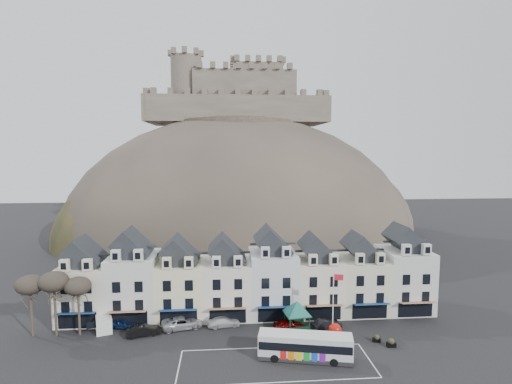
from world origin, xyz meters
TOP-DOWN VIEW (x-y plane):
  - ground at (0.00, 0.00)m, footprint 300.00×300.00m
  - coach_bay_markings at (2.00, 1.25)m, footprint 22.00×7.50m
  - townhouse_terrace at (0.15, 15.97)m, footprint 54.40×9.35m
  - castle_hill at (1.25, 68.95)m, footprint 100.00×76.00m
  - castle at (0.51, 75.93)m, footprint 50.20×22.20m
  - tree_left_far at (-29.00, 10.50)m, footprint 3.61×3.61m
  - tree_left_mid at (-26.00, 10.50)m, footprint 3.78×3.78m
  - tree_left_near at (-23.00, 10.50)m, footprint 3.43×3.43m
  - bus at (5.53, 1.96)m, footprint 11.14×4.71m
  - bus_shelter at (5.91, 9.38)m, footprint 6.45×6.45m
  - red_buoy at (10.37, 6.54)m, footprint 1.70×1.70m
  - flagpole at (10.26, 6.86)m, footprint 1.24×0.41m
  - white_van at (-20.36, 12.00)m, footprint 3.35×4.93m
  - planter_west at (15.50, 5.42)m, footprint 1.01×0.66m
  - planter_east at (16.82, 3.99)m, footprint 1.12×0.77m
  - car_navy at (-17.85, 12.00)m, footprint 4.24×2.40m
  - car_black at (-14.52, 9.50)m, footprint 4.70×2.67m
  - car_silver at (-9.60, 11.36)m, footprint 6.03×3.86m
  - car_white at (-3.98, 11.46)m, footprint 4.75×2.58m
  - car_maroon at (4.80, 9.88)m, footprint 4.13×2.00m
  - car_charcoal at (10.00, 9.50)m, footprint 4.60×2.87m

SIDE VIEW (x-z plane):
  - ground at x=0.00m, z-range 0.00..0.00m
  - coach_bay_markings at x=2.00m, z-range -0.01..0.01m
  - castle_hill at x=1.25m, z-range -33.89..34.11m
  - planter_west at x=15.50m, z-range -0.02..0.93m
  - planter_east at x=16.82m, z-range -0.02..1.08m
  - car_white at x=-3.98m, z-range 0.00..1.31m
  - car_maroon at x=4.80m, z-range 0.00..1.36m
  - car_navy at x=-17.85m, z-range 0.00..1.36m
  - car_charcoal at x=10.00m, z-range 0.00..1.43m
  - car_black at x=-14.52m, z-range 0.00..1.46m
  - car_silver at x=-9.60m, z-range 0.00..1.57m
  - white_van at x=-20.36m, z-range 0.00..2.07m
  - red_buoy at x=10.37m, z-range 0.02..2.12m
  - bus at x=5.53m, z-range 0.16..3.23m
  - bus_shelter at x=5.91m, z-range 1.14..5.27m
  - flagpole at x=10.26m, z-range 0.63..9.46m
  - townhouse_terrace at x=0.15m, z-range -0.60..11.20m
  - tree_left_near at x=-23.00m, z-range 2.64..10.47m
  - tree_left_far at x=-29.00m, z-range 2.78..11.02m
  - tree_left_mid at x=-26.00m, z-range 2.92..11.56m
  - castle at x=0.51m, z-range 29.19..51.19m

